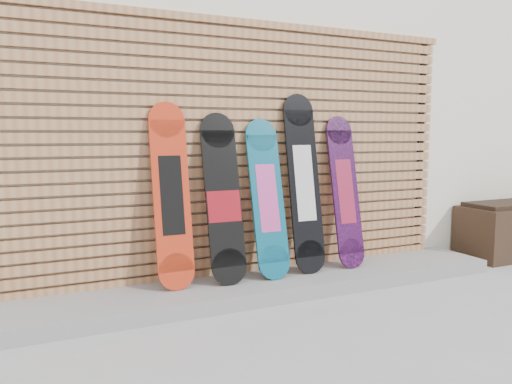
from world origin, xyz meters
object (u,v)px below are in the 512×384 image
Objects in this scene: snowboard_1 at (223,199)px; snowboard_2 at (267,198)px; snowboard_3 at (304,183)px; snowboard_4 at (345,191)px; snowboard_0 at (171,195)px.

snowboard_1 is 0.40m from snowboard_2.
snowboard_3 reaches higher than snowboard_4.
snowboard_1 reaches higher than snowboard_4.
snowboard_4 is at bearing -0.33° from snowboard_3.
snowboard_2 is (0.40, -0.00, -0.01)m from snowboard_1.
snowboard_0 is 1.06× the size of snowboard_4.
snowboard_3 is (0.77, 0.01, 0.10)m from snowboard_1.
snowboard_2 is at bearing -2.26° from snowboard_0.
snowboard_3 is at bearing 2.76° from snowboard_2.
snowboard_0 is at bearing 179.29° from snowboard_3.
snowboard_0 is 1.06× the size of snowboard_1.
snowboard_3 is (1.19, -0.01, 0.05)m from snowboard_0.
snowboard_1 is at bearing -179.49° from snowboard_4.
snowboard_2 is (0.82, -0.03, -0.06)m from snowboard_0.
snowboard_0 is 0.43m from snowboard_1.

